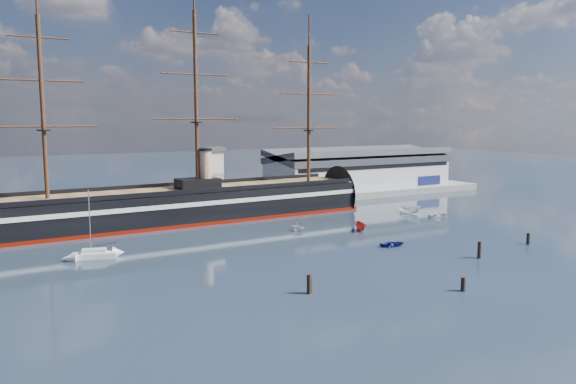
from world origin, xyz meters
TOP-DOWN VIEW (x-y plane):
  - ground at (0.00, 40.00)m, footprint 600.00×600.00m
  - quay at (10.00, 76.00)m, footprint 180.00×18.00m
  - warehouse at (58.00, 80.00)m, footprint 63.00×21.00m
  - quay_tower at (3.00, 73.00)m, footprint 5.00×5.00m
  - warship at (-10.60, 60.00)m, footprint 113.07×18.39m
  - sailboat at (-37.06, 33.45)m, footprint 8.02×4.58m
  - motorboat_b at (14.95, 13.72)m, footprint 1.93×3.31m
  - motorboat_c at (19.11, 29.03)m, footprint 6.28×4.11m
  - motorboat_d at (6.88, 35.98)m, footprint 5.98×4.31m
  - motorboat_e at (46.67, 32.89)m, footprint 1.79×3.45m
  - motorboat_f at (44.04, 40.62)m, footprint 7.26×5.44m
  - piling_near_left at (-15.20, -3.08)m, footprint 0.64×0.64m
  - piling_near_mid at (4.50, -13.39)m, footprint 0.64×0.64m
  - piling_near_right at (21.89, -1.32)m, footprint 0.64×0.64m
  - piling_far_right at (39.14, 1.43)m, footprint 0.64×0.64m

SIDE VIEW (x-z plane):
  - ground at x=0.00m, z-range 0.00..0.00m
  - quay at x=10.00m, z-range -1.00..1.00m
  - motorboat_b at x=14.95m, z-range -0.72..0.72m
  - motorboat_c at x=19.11m, z-range -1.18..1.18m
  - motorboat_d at x=6.88m, z-range -1.01..1.01m
  - motorboat_e at x=46.67m, z-range -0.77..0.77m
  - motorboat_f at x=44.04m, z-range -1.38..1.38m
  - piling_near_left at x=-15.20m, z-range -1.76..1.76m
  - piling_near_mid at x=4.50m, z-range -1.39..1.39m
  - piling_near_right at x=21.89m, z-range -1.88..1.88m
  - piling_far_right at x=39.14m, z-range -1.48..1.48m
  - sailboat at x=-37.06m, z-range -5.37..6.94m
  - warship at x=-10.60m, z-range -22.93..31.01m
  - warehouse at x=58.00m, z-range 2.18..13.78m
  - quay_tower at x=3.00m, z-range 2.25..17.25m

